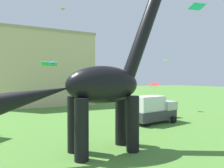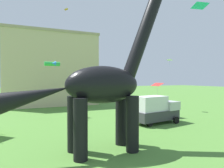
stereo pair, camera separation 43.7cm
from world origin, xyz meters
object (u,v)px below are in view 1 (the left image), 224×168
(parked_box_truck, at_px, (154,109))
(kite_apex, at_px, (197,7))
(kite_far_left, at_px, (63,9))
(kite_mid_left, at_px, (154,84))
(kite_high_right, at_px, (49,64))
(kite_mid_right, at_px, (166,60))
(dinosaur_sculpture, at_px, (103,85))

(parked_box_truck, xyz_separation_m, kite_apex, (3.73, -2.83, 11.61))
(kite_far_left, bearing_deg, kite_mid_left, -39.74)
(kite_high_right, relative_size, kite_mid_right, 2.01)
(kite_high_right, distance_m, kite_mid_left, 14.71)
(dinosaur_sculpture, bearing_deg, kite_mid_right, 10.34)
(dinosaur_sculpture, bearing_deg, kite_high_right, 67.35)
(kite_mid_left, height_order, kite_mid_right, kite_mid_right)
(dinosaur_sculpture, relative_size, kite_mid_right, 12.66)
(dinosaur_sculpture, height_order, kite_apex, kite_apex)
(parked_box_truck, xyz_separation_m, kite_mid_right, (8.07, 7.23, 6.66))
(kite_far_left, xyz_separation_m, kite_apex, (11.52, -15.12, -2.68))
(parked_box_truck, height_order, kite_mid_right, kite_mid_right)
(parked_box_truck, distance_m, kite_far_left, 20.39)
(kite_apex, distance_m, kite_mid_right, 12.03)
(parked_box_truck, relative_size, kite_apex, 3.24)
(kite_far_left, bearing_deg, kite_high_right, -131.77)
(kite_high_right, distance_m, kite_mid_right, 18.55)
(kite_mid_right, bearing_deg, kite_mid_left, -144.45)
(kite_apex, relative_size, kite_mid_left, 0.95)
(parked_box_truck, relative_size, kite_mid_right, 5.60)
(kite_apex, bearing_deg, kite_mid_left, 98.31)
(kite_mid_left, bearing_deg, dinosaur_sculpture, -141.64)
(kite_far_left, height_order, kite_mid_left, kite_far_left)
(parked_box_truck, height_order, kite_high_right, kite_high_right)
(parked_box_truck, distance_m, kite_high_right, 15.09)
(dinosaur_sculpture, height_order, kite_mid_left, dinosaur_sculpture)
(kite_apex, bearing_deg, parked_box_truck, 142.74)
(kite_far_left, bearing_deg, dinosaur_sculpture, -94.09)
(dinosaur_sculpture, bearing_deg, kite_apex, -13.51)
(dinosaur_sculpture, distance_m, kite_apex, 15.69)
(kite_far_left, distance_m, kite_high_right, 9.45)
(kite_far_left, bearing_deg, kite_apex, -52.69)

